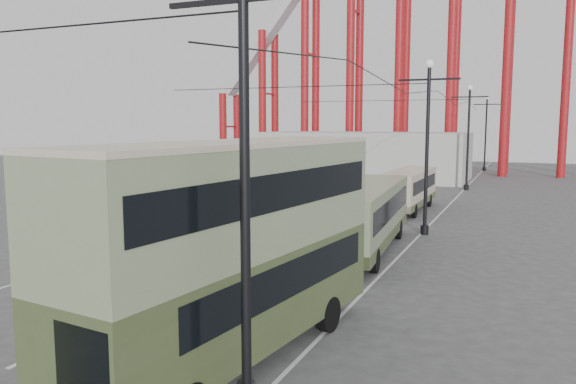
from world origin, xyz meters
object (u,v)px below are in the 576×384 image
at_px(single_decker_cream, 408,188).
at_px(lamp_post_near, 243,24).
at_px(pedestrian, 307,225).
at_px(double_decker_bus, 236,240).
at_px(single_decker_green, 365,214).

bearing_deg(single_decker_cream, lamp_post_near, -84.33).
xyz_separation_m(single_decker_cream, pedestrian, (-2.51, -12.75, -0.58)).
relative_size(lamp_post_near, pedestrian, 5.46).
xyz_separation_m(double_decker_bus, single_decker_green, (-0.27, 13.19, -1.36)).
distance_m(lamp_post_near, double_decker_bus, 5.67).
bearing_deg(single_decker_cream, pedestrian, -100.37).
distance_m(double_decker_bus, single_decker_cream, 26.38).
xyz_separation_m(lamp_post_near, double_decker_bus, (-1.66, 2.65, -4.73)).
xyz_separation_m(lamp_post_near, pedestrian, (-5.00, 16.21, -6.87)).
height_order(lamp_post_near, single_decker_cream, lamp_post_near).
height_order(lamp_post_near, pedestrian, lamp_post_near).
height_order(double_decker_bus, single_decker_cream, double_decker_bus).
height_order(lamp_post_near, single_decker_green, lamp_post_near).
height_order(lamp_post_near, double_decker_bus, lamp_post_near).
height_order(single_decker_cream, pedestrian, single_decker_cream).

